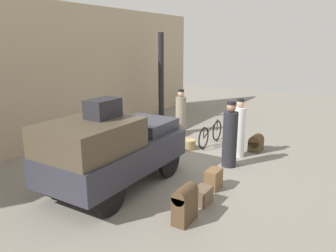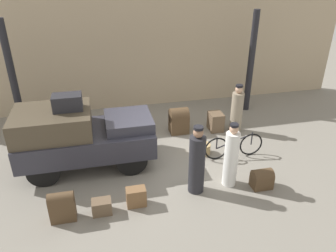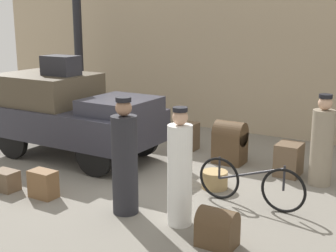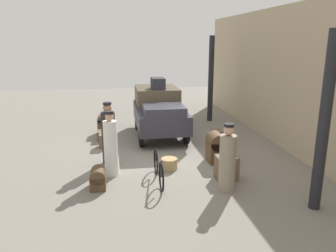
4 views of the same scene
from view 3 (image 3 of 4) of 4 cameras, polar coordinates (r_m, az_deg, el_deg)
ground_plane at (r=8.68m, az=-1.82°, el=-6.22°), size 30.00×30.00×0.00m
station_building_facade at (r=11.82m, az=9.04°, el=10.03°), size 16.00×0.15×4.50m
canopy_pillar_left at (r=12.92m, az=-10.81°, el=8.29°), size 0.23×0.23×3.63m
truck at (r=9.91m, az=-11.81°, el=1.70°), size 3.53×1.69×1.70m
bicycle at (r=7.43m, az=9.98°, el=-6.93°), size 1.75×0.04×0.74m
wicker_basket at (r=8.13m, az=5.71°, el=-6.53°), size 0.45×0.45×0.30m
porter_lifting_near_truck at (r=6.95m, az=-5.29°, el=-4.28°), size 0.39×0.39×1.77m
porter_with_bicycle at (r=8.51m, az=18.26°, el=-2.14°), size 0.38×0.38×1.61m
porter_carrying_trunk at (r=6.55m, az=1.44°, el=-5.60°), size 0.35×0.35×1.70m
trunk_large_brown at (r=7.94m, az=-14.97°, el=-6.85°), size 0.45×0.28×0.45m
suitcase_black_upright at (r=8.97m, az=14.51°, el=-3.96°), size 0.43×0.53×0.61m
suitcase_tan_flat at (r=9.43m, az=7.55°, el=-1.89°), size 0.60×0.48×0.86m
trunk_umber_medium at (r=6.18m, az=6.03°, el=-12.22°), size 0.50×0.36×0.51m
trunk_wicker_pale at (r=10.35m, az=2.32°, el=-1.21°), size 0.47×0.35×0.60m
suitcase_small_leather at (r=8.46m, az=-19.19°, el=-6.28°), size 0.44×0.30×0.35m
trunk_on_truck_roof at (r=9.90m, az=-12.94°, el=7.20°), size 0.73×0.47×0.40m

